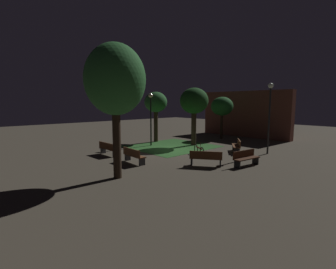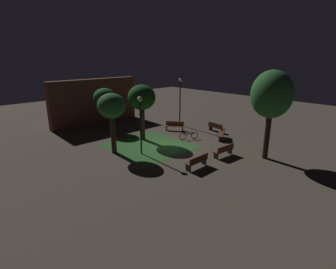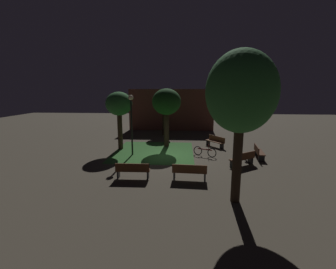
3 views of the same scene
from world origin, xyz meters
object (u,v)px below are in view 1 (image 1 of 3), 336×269
Objects in this scene: bench_lawn_edge at (206,158)px; lamp_post_plaza_west at (270,107)px; bench_back_row at (246,158)px; tree_back_left at (222,107)px; bench_front_left at (237,145)px; bench_by_lamp at (133,155)px; tree_right_canopy at (115,81)px; bicycle at (199,150)px; tree_near_wall at (194,102)px; lamp_post_near_wall at (151,110)px; tree_lawn_side at (156,103)px; bench_corner at (108,148)px.

lamp_post_plaza_west is at bearing 82.73° from bench_lawn_edge.
bench_back_row is 0.45× the size of tree_back_left.
bench_front_left and bench_lawn_edge have the same top height.
tree_right_canopy is at bearing -49.63° from bench_by_lamp.
bicycle reaches higher than bench_front_left.
tree_near_wall reaches higher than bench_lawn_edge.
lamp_post_near_wall reaches higher than bench_front_left.
tree_near_wall is (0.68, -4.91, 0.44)m from tree_back_left.
bench_back_row is 5.09m from lamp_post_plaza_west.
bench_back_row and bench_lawn_edge have the same top height.
bench_lawn_edge is 8.06m from lamp_post_near_wall.
tree_back_left is 4.97m from tree_near_wall.
bench_by_lamp is 0.37× the size of lamp_post_plaza_west.
lamp_post_near_wall is (-2.30, -2.74, -0.66)m from tree_near_wall.
tree_right_canopy reaches higher than bench_back_row.
tree_near_wall reaches higher than bench_by_lamp.
tree_lawn_side is at bearing 128.87° from lamp_post_near_wall.
tree_lawn_side is at bearing 130.66° from tree_right_canopy.
tree_near_wall is (1.26, 7.31, 3.13)m from bench_corner.
tree_lawn_side reaches higher than bench_lawn_edge.
tree_near_wall is at bearing 16.80° from tree_lawn_side.
tree_near_wall is (-6.58, 3.05, 3.13)m from bench_back_row.
tree_right_canopy is at bearing -69.18° from tree_near_wall.
tree_near_wall is at bearing 103.41° from bench_by_lamp.
bench_lawn_edge is at bearing -130.69° from bench_back_row.
bicycle is at bearing -126.76° from lamp_post_plaza_west.
tree_back_left is 0.96× the size of lamp_post_near_wall.
tree_back_left is (-7.26, 7.95, 2.69)m from bench_back_row.
tree_back_left is at bearing 78.04° from lamp_post_near_wall.
bench_lawn_edge is at bearing -59.08° from tree_back_left.
bench_corner is 0.98× the size of bench_back_row.
tree_near_wall is 1.06× the size of tree_lawn_side.
bicycle is at bearing -64.83° from tree_back_left.
lamp_post_plaza_west reaches higher than bench_front_left.
bench_corner is at bearing 155.64° from tree_right_canopy.
bicycle is at bearing 95.83° from tree_right_canopy.
tree_right_canopy is 1.37× the size of tree_lawn_side.
tree_lawn_side is at bearing 165.56° from bicycle.
bench_by_lamp is 0.40× the size of tree_lawn_side.
bench_by_lamp and bench_front_left have the same top height.
tree_lawn_side is (-2.36, 6.22, 3.01)m from bench_corner.
lamp_post_plaza_west is at bearing -29.96° from tree_back_left.
bench_back_row is 0.39× the size of tree_near_wall.
tree_back_left is 7.81m from lamp_post_near_wall.
tree_near_wall is 0.98× the size of lamp_post_plaza_west.
lamp_post_near_wall is at bearing 179.50° from bicycle.
bench_by_lamp is 0.99× the size of bench_back_row.
bench_lawn_edge is 0.42× the size of tree_back_left.
bench_lawn_edge is 6.57m from lamp_post_plaza_west.
bench_back_row is 3.66m from bicycle.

